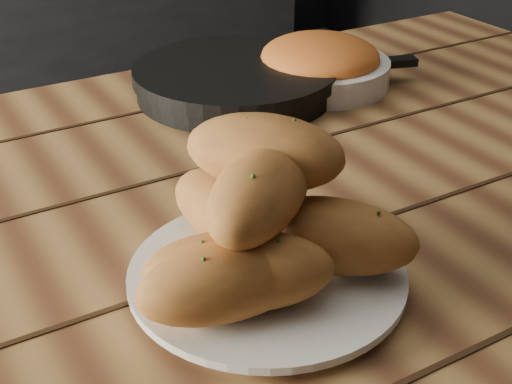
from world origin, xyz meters
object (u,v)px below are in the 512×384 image
plate (267,277)px  bowl (320,64)px  table (297,259)px  skillet (237,80)px  bread_rolls (260,224)px

plate → bowl: 0.52m
table → bowl: 0.36m
skillet → plate: bearing=-115.6°
bread_rolls → skillet: (0.21, 0.43, -0.05)m
bread_rolls → skillet: size_ratio=0.64×
plate → table: bearing=47.3°
table → plate: plate is taller
bowl → bread_rolls: bearing=-130.6°
skillet → bowl: size_ratio=2.00×
bowl → table: bearing=-128.5°
bread_rolls → bowl: size_ratio=1.27×
plate → bread_rolls: bread_rolls is taller
table → bread_rolls: bread_rolls is taller
table → plate: (-0.13, -0.14, 0.11)m
table → skillet: size_ratio=3.19×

